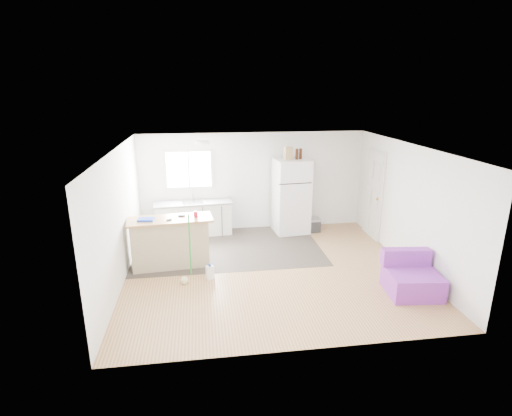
% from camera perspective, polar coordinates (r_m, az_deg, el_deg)
% --- Properties ---
extents(room, '(5.51, 5.01, 2.41)m').
position_cam_1_polar(room, '(7.47, 2.14, -0.55)').
color(room, '#94603E').
rests_on(room, ground).
extents(vinyl_zone, '(4.05, 2.50, 0.00)m').
position_cam_1_polar(vinyl_zone, '(8.96, -3.95, -5.66)').
color(vinyl_zone, '#342B27').
rests_on(vinyl_zone, floor).
extents(window, '(1.18, 0.06, 0.98)m').
position_cam_1_polar(window, '(9.68, -9.58, 5.45)').
color(window, white).
rests_on(window, back_wall).
extents(interior_door, '(0.11, 0.92, 2.10)m').
position_cam_1_polar(interior_door, '(9.75, 16.44, 1.85)').
color(interior_door, white).
rests_on(interior_door, right_wall).
extents(ceiling_fixture, '(0.30, 0.30, 0.07)m').
position_cam_1_polar(ceiling_fixture, '(8.28, -7.58, 9.29)').
color(ceiling_fixture, white).
rests_on(ceiling_fixture, ceiling).
extents(kitchen_cabinets, '(1.87, 0.72, 1.08)m').
position_cam_1_polar(kitchen_cabinets, '(9.71, -8.91, -1.42)').
color(kitchen_cabinets, white).
rests_on(kitchen_cabinets, floor).
extents(peninsula, '(1.67, 0.76, 0.99)m').
position_cam_1_polar(peninsula, '(8.08, -12.13, -4.78)').
color(peninsula, tan).
rests_on(peninsula, floor).
extents(refrigerator, '(0.87, 0.83, 1.81)m').
position_cam_1_polar(refrigerator, '(9.70, 5.05, 1.72)').
color(refrigerator, white).
rests_on(refrigerator, floor).
extents(cooler, '(0.46, 0.32, 0.34)m').
position_cam_1_polar(cooler, '(9.96, 7.85, -2.38)').
color(cooler, '#292A2C').
rests_on(cooler, floor).
extents(purple_seat, '(0.94, 0.90, 0.70)m').
position_cam_1_polar(purple_seat, '(7.52, 21.29, -9.37)').
color(purple_seat, purple).
rests_on(purple_seat, floor).
extents(cleaner_jug, '(0.16, 0.14, 0.31)m').
position_cam_1_polar(cleaner_jug, '(7.57, -6.58, -9.11)').
color(cleaner_jug, white).
rests_on(cleaner_jug, floor).
extents(mop, '(0.23, 0.38, 1.35)m').
position_cam_1_polar(mop, '(7.45, -9.98, -8.89)').
color(mop, green).
rests_on(mop, floor).
extents(red_cup, '(0.08, 0.08, 0.12)m').
position_cam_1_polar(red_cup, '(7.88, -8.61, -0.88)').
color(red_cup, red).
rests_on(red_cup, peninsula).
extents(blue_tray, '(0.32, 0.25, 0.04)m').
position_cam_1_polar(blue_tray, '(7.91, -15.43, -1.58)').
color(blue_tray, '#1433BB').
rests_on(blue_tray, peninsula).
extents(tool_a, '(0.14, 0.05, 0.03)m').
position_cam_1_polar(tool_a, '(7.99, -10.59, -1.09)').
color(tool_a, black).
rests_on(tool_a, peninsula).
extents(tool_b, '(0.11, 0.07, 0.03)m').
position_cam_1_polar(tool_b, '(7.80, -12.30, -1.64)').
color(tool_b, black).
rests_on(tool_b, peninsula).
extents(cardboard_box, '(0.22, 0.15, 0.30)m').
position_cam_1_polar(cardboard_box, '(9.40, 4.64, 7.80)').
color(cardboard_box, tan).
rests_on(cardboard_box, refrigerator).
extents(bottle_left, '(0.08, 0.08, 0.25)m').
position_cam_1_polar(bottle_left, '(9.46, 5.87, 7.67)').
color(bottle_left, '#341509').
rests_on(bottle_left, refrigerator).
extents(bottle_right, '(0.09, 0.09, 0.25)m').
position_cam_1_polar(bottle_right, '(9.52, 6.39, 7.71)').
color(bottle_right, '#341509').
rests_on(bottle_right, refrigerator).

